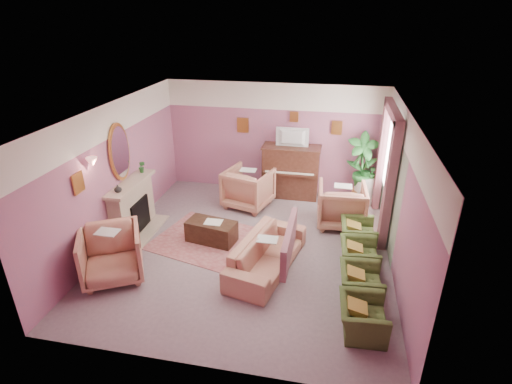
% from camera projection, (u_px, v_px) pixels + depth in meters
% --- Properties ---
extents(floor, '(5.50, 6.00, 0.01)m').
position_uv_depth(floor, '(249.00, 248.00, 8.09)').
color(floor, gray).
rests_on(floor, ground).
extents(ceiling, '(5.50, 6.00, 0.01)m').
position_uv_depth(ceiling, '(248.00, 111.00, 6.92)').
color(ceiling, white).
rests_on(ceiling, wall_back).
extents(wall_back, '(5.50, 0.02, 2.80)m').
position_uv_depth(wall_back, '(274.00, 139.00, 10.18)').
color(wall_back, '#925F85').
rests_on(wall_back, floor).
extents(wall_front, '(5.50, 0.02, 2.80)m').
position_uv_depth(wall_front, '(196.00, 283.00, 4.83)').
color(wall_front, '#925F85').
rests_on(wall_front, floor).
extents(wall_left, '(0.02, 6.00, 2.80)m').
position_uv_depth(wall_left, '(115.00, 174.00, 8.00)').
color(wall_left, '#925F85').
rests_on(wall_left, floor).
extents(wall_right, '(0.02, 6.00, 2.80)m').
position_uv_depth(wall_right, '(401.00, 197.00, 7.01)').
color(wall_right, '#925F85').
rests_on(wall_right, floor).
extents(picture_rail_band, '(5.50, 0.01, 0.65)m').
position_uv_depth(picture_rail_band, '(275.00, 96.00, 9.72)').
color(picture_rail_band, white).
rests_on(picture_rail_band, wall_back).
extents(stripe_panel, '(0.01, 3.00, 2.15)m').
position_uv_depth(stripe_panel, '(390.00, 185.00, 8.31)').
color(stripe_panel, '#919F85').
rests_on(stripe_panel, wall_right).
extents(fireplace_surround, '(0.30, 1.40, 1.10)m').
position_uv_depth(fireplace_surround, '(133.00, 208.00, 8.50)').
color(fireplace_surround, tan).
rests_on(fireplace_surround, floor).
extents(fireplace_inset, '(0.18, 0.72, 0.68)m').
position_uv_depth(fireplace_inset, '(138.00, 215.00, 8.55)').
color(fireplace_inset, black).
rests_on(fireplace_inset, floor).
extents(fire_ember, '(0.06, 0.54, 0.10)m').
position_uv_depth(fire_ember, '(141.00, 222.00, 8.62)').
color(fire_ember, '#FF5331').
rests_on(fire_ember, floor).
extents(mantel_shelf, '(0.40, 1.55, 0.07)m').
position_uv_depth(mantel_shelf, '(130.00, 184.00, 8.26)').
color(mantel_shelf, tan).
rests_on(mantel_shelf, fireplace_surround).
extents(hearth, '(0.55, 1.50, 0.02)m').
position_uv_depth(hearth, '(144.00, 231.00, 8.69)').
color(hearth, tan).
rests_on(hearth, floor).
extents(mirror_frame, '(0.04, 0.72, 1.20)m').
position_uv_depth(mirror_frame, '(119.00, 152.00, 8.00)').
color(mirror_frame, '#C48139').
rests_on(mirror_frame, wall_left).
extents(mirror_glass, '(0.01, 0.60, 1.06)m').
position_uv_depth(mirror_glass, '(121.00, 152.00, 8.00)').
color(mirror_glass, white).
rests_on(mirror_glass, wall_left).
extents(sconce_shade, '(0.20, 0.20, 0.16)m').
position_uv_depth(sconce_shade, '(92.00, 162.00, 6.98)').
color(sconce_shade, pink).
rests_on(sconce_shade, wall_left).
extents(piano, '(1.40, 0.60, 1.30)m').
position_uv_depth(piano, '(291.00, 172.00, 10.12)').
color(piano, '#4B261B').
rests_on(piano, floor).
extents(piano_keyshelf, '(1.30, 0.12, 0.06)m').
position_uv_depth(piano_keyshelf, '(289.00, 175.00, 9.77)').
color(piano_keyshelf, '#4B261B').
rests_on(piano_keyshelf, piano).
extents(piano_keys, '(1.20, 0.08, 0.02)m').
position_uv_depth(piano_keys, '(289.00, 173.00, 9.76)').
color(piano_keys, white).
rests_on(piano_keys, piano).
extents(piano_top, '(1.45, 0.65, 0.04)m').
position_uv_depth(piano_top, '(292.00, 147.00, 9.84)').
color(piano_top, '#4B261B').
rests_on(piano_top, piano).
extents(television, '(0.80, 0.12, 0.48)m').
position_uv_depth(television, '(292.00, 136.00, 9.67)').
color(television, black).
rests_on(television, piano).
extents(print_back_left, '(0.30, 0.03, 0.38)m').
position_uv_depth(print_back_left, '(243.00, 125.00, 10.15)').
color(print_back_left, '#C48139').
rests_on(print_back_left, wall_back).
extents(print_back_right, '(0.26, 0.03, 0.34)m').
position_uv_depth(print_back_right, '(337.00, 128.00, 9.70)').
color(print_back_right, '#C48139').
rests_on(print_back_right, wall_back).
extents(print_back_mid, '(0.22, 0.03, 0.26)m').
position_uv_depth(print_back_mid, '(294.00, 117.00, 9.80)').
color(print_back_mid, '#C48139').
rests_on(print_back_mid, wall_back).
extents(print_left_wall, '(0.03, 0.28, 0.36)m').
position_uv_depth(print_left_wall, '(78.00, 183.00, 6.79)').
color(print_left_wall, '#C48139').
rests_on(print_left_wall, wall_left).
extents(window_blind, '(0.03, 1.40, 1.80)m').
position_uv_depth(window_blind, '(392.00, 153.00, 8.27)').
color(window_blind, silver).
rests_on(window_blind, wall_right).
extents(curtain_left, '(0.16, 0.34, 2.60)m').
position_uv_depth(curtain_left, '(389.00, 188.00, 7.64)').
color(curtain_left, '#834954').
rests_on(curtain_left, floor).
extents(curtain_right, '(0.16, 0.34, 2.60)m').
position_uv_depth(curtain_right, '(381.00, 156.00, 9.28)').
color(curtain_right, '#834954').
rests_on(curtain_right, floor).
extents(pelmet, '(0.16, 2.20, 0.16)m').
position_uv_depth(pelmet, '(394.00, 111.00, 7.93)').
color(pelmet, '#834954').
rests_on(pelmet, wall_right).
extents(mantel_plant, '(0.16, 0.16, 0.28)m').
position_uv_depth(mantel_plant, '(142.00, 167.00, 8.68)').
color(mantel_plant, '#2A762E').
rests_on(mantel_plant, mantel_shelf).
extents(mantel_vase, '(0.16, 0.16, 0.16)m').
position_uv_depth(mantel_vase, '(118.00, 189.00, 7.77)').
color(mantel_vase, white).
rests_on(mantel_vase, mantel_shelf).
extents(area_rug, '(2.86, 2.36, 0.01)m').
position_uv_depth(area_rug, '(217.00, 242.00, 8.30)').
color(area_rug, '#A45B5C').
rests_on(area_rug, floor).
extents(coffee_table, '(1.07, 0.67, 0.45)m').
position_uv_depth(coffee_table, '(212.00, 231.00, 8.25)').
color(coffee_table, '#321E12').
rests_on(coffee_table, floor).
extents(table_paper, '(0.35, 0.28, 0.01)m').
position_uv_depth(table_paper, '(213.00, 222.00, 8.15)').
color(table_paper, silver).
rests_on(table_paper, coffee_table).
extents(sofa, '(0.71, 2.13, 0.86)m').
position_uv_depth(sofa, '(267.00, 248.00, 7.32)').
color(sofa, tan).
rests_on(sofa, floor).
extents(sofa_throw, '(0.11, 1.61, 0.59)m').
position_uv_depth(sofa_throw, '(289.00, 242.00, 7.18)').
color(sofa_throw, '#834954').
rests_on(sofa_throw, sofa).
extents(floral_armchair_left, '(1.01, 1.01, 1.05)m').
position_uv_depth(floral_armchair_left, '(248.00, 186.00, 9.63)').
color(floral_armchair_left, tan).
rests_on(floral_armchair_left, floor).
extents(floral_armchair_right, '(1.01, 1.01, 1.05)m').
position_uv_depth(floral_armchair_right, '(342.00, 203.00, 8.77)').
color(floral_armchair_right, tan).
rests_on(floral_armchair_right, floor).
extents(floral_armchair_front, '(1.01, 1.01, 1.05)m').
position_uv_depth(floral_armchair_front, '(111.00, 252.00, 7.01)').
color(floral_armchair_front, tan).
rests_on(floral_armchair_front, floor).
extents(olive_chair_a, '(0.56, 0.80, 0.69)m').
position_uv_depth(olive_chair_a, '(363.00, 313.00, 5.88)').
color(olive_chair_a, '#415424').
rests_on(olive_chair_a, floor).
extents(olive_chair_b, '(0.56, 0.80, 0.69)m').
position_uv_depth(olive_chair_b, '(361.00, 279.00, 6.61)').
color(olive_chair_b, '#415424').
rests_on(olive_chair_b, floor).
extents(olive_chair_c, '(0.56, 0.80, 0.69)m').
position_uv_depth(olive_chair_c, '(359.00, 252.00, 7.34)').
color(olive_chair_c, '#415424').
rests_on(olive_chair_c, floor).
extents(olive_chair_d, '(0.56, 0.80, 0.69)m').
position_uv_depth(olive_chair_d, '(358.00, 230.00, 8.07)').
color(olive_chair_d, '#415424').
rests_on(olive_chair_d, floor).
extents(side_table, '(0.52, 0.52, 0.70)m').
position_uv_depth(side_table, '(365.00, 189.00, 9.87)').
color(side_table, silver).
rests_on(side_table, floor).
extents(side_plant_big, '(0.30, 0.30, 0.34)m').
position_uv_depth(side_plant_big, '(367.00, 170.00, 9.65)').
color(side_plant_big, '#2A762E').
rests_on(side_plant_big, side_table).
extents(side_plant_small, '(0.16, 0.16, 0.28)m').
position_uv_depth(side_plant_small, '(372.00, 173.00, 9.56)').
color(side_plant_small, '#2A762E').
rests_on(side_plant_small, side_table).
extents(palm_pot, '(0.34, 0.34, 0.34)m').
position_uv_depth(palm_pot, '(358.00, 196.00, 9.95)').
color(palm_pot, '#A15E32').
rests_on(palm_pot, floor).
extents(palm_plant, '(0.76, 0.76, 1.44)m').
position_uv_depth(palm_plant, '(362.00, 162.00, 9.58)').
color(palm_plant, '#2A762E').
rests_on(palm_plant, palm_pot).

